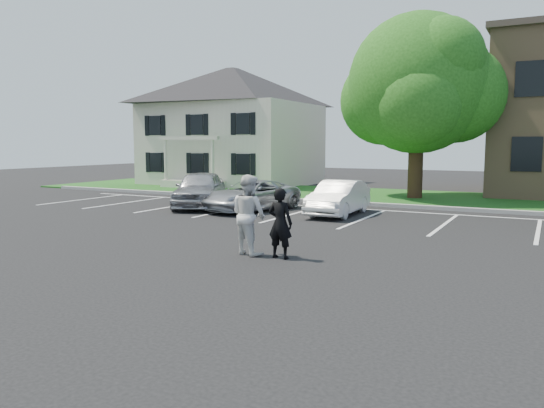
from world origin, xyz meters
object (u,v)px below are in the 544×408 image
object	(u,v)px
house	(233,126)
tree	(420,87)
man_white_shirt	(249,215)
car_white_sedan	(339,198)
car_silver_west	(200,189)
car_silver_minivan	(251,195)
man_black_suit	(280,223)

from	to	relation	value
house	tree	bearing A→B (deg)	-17.60
house	tree	size ratio (longest dim) A/B	1.17
man_white_shirt	car_white_sedan	size ratio (longest dim) A/B	0.49
car_silver_west	car_white_sedan	xyz separation A→B (m)	(6.07, 0.43, -0.12)
house	car_silver_minivan	size ratio (longest dim) A/B	2.33
man_black_suit	car_silver_west	size ratio (longest dim) A/B	0.37
man_white_shirt	car_silver_west	size ratio (longest dim) A/B	0.43
man_white_shirt	car_silver_west	world-z (taller)	man_white_shirt
house	car_silver_minivan	bearing A→B (deg)	-54.97
man_black_suit	tree	bearing A→B (deg)	-88.95
tree	car_silver_minivan	xyz separation A→B (m)	(-4.88, -7.61, -4.73)
house	car_silver_minivan	xyz separation A→B (m)	(8.25, -11.77, -3.22)
house	man_white_shirt	distance (m)	22.95
car_silver_west	house	bearing A→B (deg)	90.67
man_black_suit	man_white_shirt	distance (m)	0.91
house	man_white_shirt	world-z (taller)	house
man_white_shirt	car_silver_minivan	world-z (taller)	man_white_shirt
car_silver_minivan	car_white_sedan	distance (m)	3.58
man_white_shirt	car_silver_minivan	xyz separation A→B (m)	(-4.17, 7.31, -0.36)
car_silver_west	tree	bearing A→B (deg)	20.53
car_silver_minivan	car_white_sedan	world-z (taller)	car_white_sedan
man_white_shirt	car_silver_minivan	distance (m)	8.43
tree	car_white_sedan	xyz separation A→B (m)	(-1.33, -7.18, -4.70)
car_silver_west	car_white_sedan	size ratio (longest dim) A/B	1.15
house	car_silver_minivan	world-z (taller)	house
man_white_shirt	car_silver_west	bearing A→B (deg)	-27.85
tree	man_white_shirt	distance (m)	15.57
tree	car_white_sedan	size ratio (longest dim) A/B	2.24
car_silver_minivan	tree	bearing A→B (deg)	68.82
man_white_shirt	car_silver_west	xyz separation A→B (m)	(-6.68, 7.31, -0.20)
man_black_suit	man_white_shirt	world-z (taller)	man_white_shirt
man_black_suit	car_white_sedan	bearing A→B (deg)	-78.71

